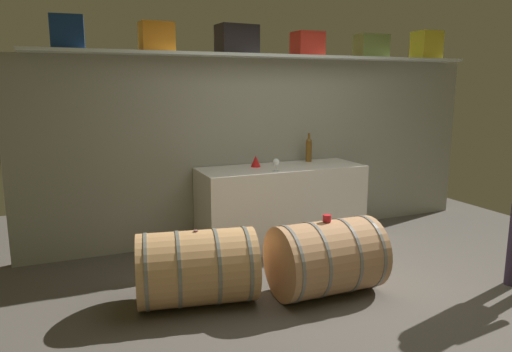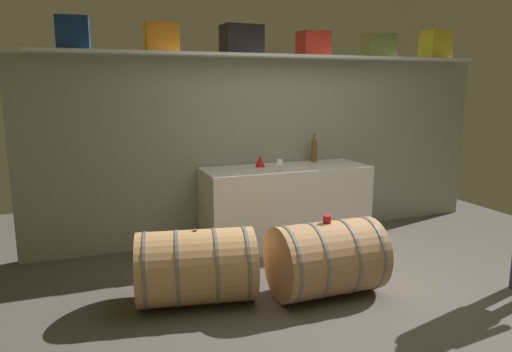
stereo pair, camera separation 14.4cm
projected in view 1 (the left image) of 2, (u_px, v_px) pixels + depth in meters
ground_plane at (334, 279)px, 4.40m from camera, size 6.77×7.21×0.02m
back_wall_panel at (268, 149)px, 5.56m from camera, size 5.57×0.10×2.06m
high_shelf_board at (274, 56)px, 5.23m from camera, size 5.13×0.40×0.03m
toolcase_navy at (68, 32)px, 4.38m from camera, size 0.31×0.31×0.30m
toolcase_orange at (157, 37)px, 4.70m from camera, size 0.34×0.23×0.29m
toolcase_black at (237, 39)px, 5.03m from camera, size 0.44×0.30×0.30m
toolcase_red at (307, 44)px, 5.36m from camera, size 0.32×0.27×0.26m
toolcase_olive at (371, 46)px, 5.69m from camera, size 0.39×0.24×0.27m
toolcase_yellow at (426, 45)px, 6.01m from camera, size 0.32×0.31×0.34m
work_cabinet at (281, 205)px, 5.32m from camera, size 1.85×0.66×0.88m
wine_bottle_amber at (309, 149)px, 5.56m from camera, size 0.07×0.07×0.34m
wine_glass at (276, 163)px, 4.93m from camera, size 0.07×0.07×0.14m
red_funnel at (256, 161)px, 5.22m from camera, size 0.11×0.11×0.13m
wine_barrel_near at (326, 257)px, 4.03m from camera, size 0.90×0.64×0.65m
wine_barrel_far at (197, 267)px, 3.84m from camera, size 1.04×0.77×0.63m
tasting_cup at (327, 218)px, 3.96m from camera, size 0.07×0.07×0.06m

